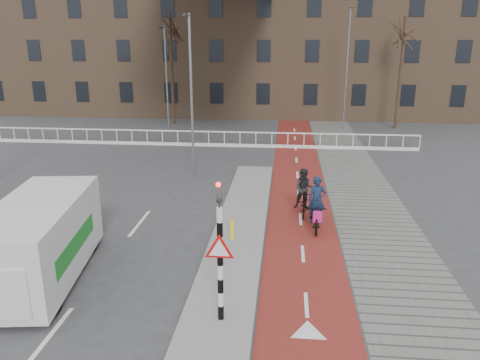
{
  "coord_description": "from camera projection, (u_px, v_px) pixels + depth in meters",
  "views": [
    {
      "loc": [
        0.82,
        -11.77,
        6.66
      ],
      "look_at": [
        -0.82,
        5.0,
        1.5
      ],
      "focal_mm": 35.0,
      "sensor_mm": 36.0,
      "label": 1
    }
  ],
  "objects": [
    {
      "name": "bollard",
      "position": [
        232.0,
        229.0,
        15.73
      ],
      "size": [
        0.12,
        0.12,
        0.69
      ],
      "primitive_type": "cylinder",
      "color": "yellow",
      "rests_on": "curb_island"
    },
    {
      "name": "cyclist_far",
      "position": [
        304.0,
        196.0,
        18.11
      ],
      "size": [
        0.8,
        1.71,
        1.84
      ],
      "rotation": [
        0.0,
        0.0,
        -0.03
      ],
      "color": "black",
      "rests_on": "bike_lane"
    },
    {
      "name": "sidewalk",
      "position": [
        357.0,
        182.0,
        22.34
      ],
      "size": [
        3.0,
        60.0,
        0.01
      ],
      "primitive_type": "cube",
      "color": "slate",
      "rests_on": "ground"
    },
    {
      "name": "streetlight_right",
      "position": [
        347.0,
        70.0,
        34.16
      ],
      "size": [
        0.12,
        0.12,
        8.75
      ],
      "primitive_type": "cylinder",
      "color": "slate",
      "rests_on": "ground"
    },
    {
      "name": "streetlight_near",
      "position": [
        192.0,
        99.0,
        22.29
      ],
      "size": [
        0.12,
        0.12,
        7.7
      ],
      "primitive_type": "cylinder",
      "color": "slate",
      "rests_on": "ground"
    },
    {
      "name": "tree_right",
      "position": [
        400.0,
        74.0,
        34.5
      ],
      "size": [
        0.21,
        0.21,
        8.12
      ],
      "primitive_type": "cylinder",
      "color": "#312015",
      "rests_on": "ground"
    },
    {
      "name": "traffic_signal",
      "position": [
        220.0,
        249.0,
        10.78
      ],
      "size": [
        0.8,
        0.8,
        3.68
      ],
      "color": "black",
      "rests_on": "curb_island"
    },
    {
      "name": "townhouse_row",
      "position": [
        245.0,
        24.0,
        41.67
      ],
      "size": [
        46.0,
        10.0,
        15.9
      ],
      "color": "#7F6047",
      "rests_on": "ground"
    },
    {
      "name": "railing",
      "position": [
        193.0,
        141.0,
        29.78
      ],
      "size": [
        28.0,
        0.1,
        0.99
      ],
      "color": "silver",
      "rests_on": "ground"
    },
    {
      "name": "bike_lane",
      "position": [
        298.0,
        181.0,
        22.6
      ],
      "size": [
        2.5,
        60.0,
        0.01
      ],
      "primitive_type": "cube",
      "color": "maroon",
      "rests_on": "ground"
    },
    {
      "name": "van",
      "position": [
        39.0,
        240.0,
        13.16
      ],
      "size": [
        2.82,
        5.54,
        2.28
      ],
      "rotation": [
        0.0,
        0.0,
        0.14
      ],
      "color": "silver",
      "rests_on": "ground"
    },
    {
      "name": "streetlight_left",
      "position": [
        167.0,
        79.0,
        34.32
      ],
      "size": [
        0.12,
        0.12,
        7.43
      ],
      "primitive_type": "cylinder",
      "color": "slate",
      "rests_on": "ground"
    },
    {
      "name": "ground",
      "position": [
        252.0,
        283.0,
        13.23
      ],
      "size": [
        120.0,
        120.0,
        0.0
      ],
      "primitive_type": "plane",
      "color": "#38383A",
      "rests_on": "ground"
    },
    {
      "name": "tree_mid",
      "position": [
        172.0,
        72.0,
        36.31
      ],
      "size": [
        0.25,
        0.25,
        8.13
      ],
      "primitive_type": "cylinder",
      "color": "#312015",
      "rests_on": "ground"
    },
    {
      "name": "curb_island",
      "position": [
        241.0,
        226.0,
        17.08
      ],
      "size": [
        1.8,
        16.0,
        0.12
      ],
      "primitive_type": "cube",
      "color": "gray",
      "rests_on": "ground"
    },
    {
      "name": "cyclist_near",
      "position": [
        316.0,
        212.0,
        16.73
      ],
      "size": [
        0.67,
        1.88,
        1.95
      ],
      "rotation": [
        0.0,
        0.0,
        -0.01
      ],
      "color": "black",
      "rests_on": "bike_lane"
    }
  ]
}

